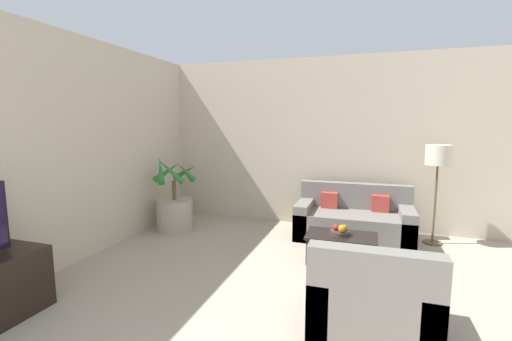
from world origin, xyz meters
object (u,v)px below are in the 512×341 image
(floor_lamp, at_px, (438,161))
(armchair, at_px, (371,304))
(apple_red, at_px, (336,227))
(ottoman, at_px, (368,276))
(potted_palm, at_px, (175,208))
(sofa_loveseat, at_px, (353,221))
(apple_green, at_px, (344,227))
(coffee_table, at_px, (341,239))
(orange_fruit, at_px, (342,229))
(fruit_bowl, at_px, (340,233))

(floor_lamp, relative_size, armchair, 1.52)
(apple_red, height_order, ottoman, apple_red)
(potted_palm, bearing_deg, sofa_loveseat, 9.40)
(potted_palm, xyz_separation_m, apple_green, (2.61, -0.48, 0.08))
(sofa_loveseat, height_order, apple_green, sofa_loveseat)
(armchair, bearing_deg, floor_lamp, 71.52)
(coffee_table, height_order, orange_fruit, orange_fruit)
(apple_green, bearing_deg, potted_palm, 169.52)
(apple_red, xyz_separation_m, orange_fruit, (0.07, -0.06, 0.01))
(potted_palm, height_order, armchair, potted_palm)
(floor_lamp, height_order, fruit_bowl, floor_lamp)
(orange_fruit, bearing_deg, fruit_bowl, 115.27)
(apple_red, relative_size, orange_fruit, 0.79)
(potted_palm, relative_size, floor_lamp, 0.86)
(coffee_table, distance_m, ottoman, 0.76)
(coffee_table, height_order, fruit_bowl, fruit_bowl)
(sofa_loveseat, bearing_deg, fruit_bowl, -97.08)
(potted_palm, height_order, ottoman, potted_palm)
(coffee_table, bearing_deg, ottoman, -65.35)
(orange_fruit, height_order, armchair, armchair)
(sofa_loveseat, xyz_separation_m, fruit_bowl, (-0.12, -0.96, 0.11))
(floor_lamp, bearing_deg, sofa_loveseat, -173.46)
(fruit_bowl, bearing_deg, orange_fruit, -64.73)
(floor_lamp, distance_m, orange_fruit, 1.78)
(floor_lamp, distance_m, ottoman, 2.20)
(floor_lamp, bearing_deg, fruit_bowl, -137.66)
(floor_lamp, xyz_separation_m, apple_green, (-1.14, -1.05, -0.74))
(apple_red, bearing_deg, coffee_table, -0.36)
(apple_red, relative_size, ottoman, 0.13)
(potted_palm, relative_size, apple_green, 17.00)
(coffee_table, xyz_separation_m, armchair, (0.33, -1.41, -0.02))
(apple_green, xyz_separation_m, armchair, (0.30, -1.44, -0.16))
(floor_lamp, height_order, coffee_table, floor_lamp)
(potted_palm, distance_m, apple_red, 2.57)
(apple_green, distance_m, armchair, 1.48)
(apple_green, distance_m, orange_fruit, 0.09)
(potted_palm, distance_m, ottoman, 3.14)
(floor_lamp, bearing_deg, coffee_table, -137.19)
(potted_palm, distance_m, armchair, 3.49)
(coffee_table, relative_size, fruit_bowl, 3.60)
(apple_green, height_order, armchair, armchair)
(coffee_table, distance_m, orange_fruit, 0.16)
(coffee_table, distance_m, fruit_bowl, 0.08)
(potted_palm, bearing_deg, apple_green, -10.48)
(sofa_loveseat, height_order, armchair, armchair)
(potted_palm, bearing_deg, fruit_bowl, -11.34)
(potted_palm, height_order, sofa_loveseat, potted_palm)
(floor_lamp, xyz_separation_m, apple_red, (-1.23, -1.08, -0.74))
(sofa_loveseat, bearing_deg, potted_palm, -170.60)
(potted_palm, relative_size, ottoman, 2.11)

